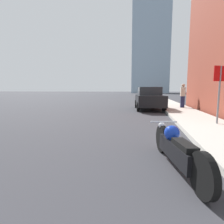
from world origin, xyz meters
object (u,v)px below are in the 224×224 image
at_px(parked_car_black, 149,98).
at_px(parked_car_yellow, 145,92).
at_px(motorcycle, 176,148).
at_px(parked_car_green, 148,95).
at_px(parked_car_red, 146,93).
at_px(pedestrian, 183,95).
at_px(parked_car_white, 147,94).
at_px(stop_sign, 220,85).

xyz_separation_m(parked_car_black, parked_car_yellow, (-0.32, 44.87, 0.01)).
height_order(motorcycle, parked_car_green, parked_car_green).
distance_m(parked_car_red, parked_car_yellow, 11.89).
relative_size(motorcycle, pedestrian, 1.34).
bearing_deg(pedestrian, motorcycle, -101.59).
bearing_deg(parked_car_white, parked_car_green, -84.39).
distance_m(parked_car_white, parked_car_yellow, 22.09).
height_order(parked_car_black, pedestrian, pedestrian).
relative_size(parked_car_white, stop_sign, 1.75).
relative_size(motorcycle, parked_car_red, 0.62).
distance_m(parked_car_black, pedestrian, 2.69).
bearing_deg(pedestrian, parked_car_red, 94.93).
distance_m(parked_car_red, stop_sign, 39.25).
bearing_deg(stop_sign, motorcycle, -118.16).
bearing_deg(stop_sign, parked_car_black, 113.07).
height_order(parked_car_green, parked_car_white, parked_car_green).
xyz_separation_m(stop_sign, pedestrian, (-0.02, 6.80, -0.60)).
xyz_separation_m(parked_car_green, pedestrian, (2.57, -10.21, 0.24)).
bearing_deg(parked_car_black, parked_car_yellow, 84.45).
xyz_separation_m(parked_car_red, pedestrian, (2.79, -32.34, 0.27)).
xyz_separation_m(parked_car_white, parked_car_yellow, (-0.34, 22.08, 0.07)).
xyz_separation_m(parked_car_white, pedestrian, (2.57, -22.14, 0.30)).
height_order(parked_car_red, stop_sign, stop_sign).
distance_m(parked_car_green, parked_car_white, 11.93).
bearing_deg(motorcycle, parked_car_green, 78.61).
xyz_separation_m(parked_car_black, parked_car_green, (0.03, 10.86, 0.00)).
height_order(parked_car_white, pedestrian, pedestrian).
relative_size(parked_car_red, stop_sign, 1.75).
bearing_deg(parked_car_black, stop_sign, -72.88).
height_order(parked_car_black, parked_car_red, parked_car_black).
distance_m(parked_car_black, parked_car_green, 10.86).
height_order(motorcycle, pedestrian, pedestrian).
distance_m(motorcycle, parked_car_black, 10.46).
bearing_deg(parked_car_yellow, parked_car_green, -87.38).
height_order(parked_car_white, parked_car_red, parked_car_red).
relative_size(motorcycle, parked_car_green, 0.62).
height_order(parked_car_yellow, stop_sign, stop_sign).
bearing_deg(parked_car_red, motorcycle, -86.76).
bearing_deg(pedestrian, stop_sign, -89.81).
relative_size(parked_car_yellow, stop_sign, 1.70).
bearing_deg(parked_car_black, parked_car_white, 83.98).
distance_m(parked_car_yellow, stop_sign, 51.11).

